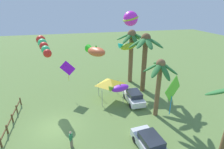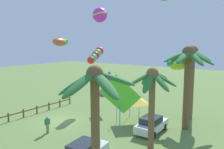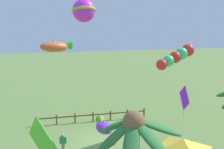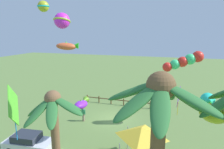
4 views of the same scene
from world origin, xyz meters
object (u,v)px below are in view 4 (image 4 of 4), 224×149
at_px(parked_car_0, 28,142).
at_px(kite_tube_6, 184,61).
at_px(spectator_0, 83,114).
at_px(palm_tree_2, 54,119).
at_px(kite_ball_5, 62,21).
at_px(kite_diamond_8, 13,106).
at_px(kite_fish_0, 212,111).
at_px(festival_tent, 141,132).
at_px(kite_ball_3, 43,6).
at_px(kite_fish_4, 68,46).
at_px(kite_fish_7, 82,104).
at_px(palm_tree_0, 158,119).
at_px(kite_diamond_1, 179,97).

xyz_separation_m(parked_car_0, kite_tube_6, (-11.99, -8.85, 5.99)).
bearing_deg(spectator_0, palm_tree_2, 106.44).
bearing_deg(palm_tree_2, kite_tube_6, -122.29).
bearing_deg(kite_ball_5, spectator_0, -77.28).
bearing_deg(kite_diamond_8, kite_fish_0, -179.21).
height_order(festival_tent, kite_ball_3, kite_ball_3).
bearing_deg(kite_tube_6, festival_tent, 68.39).
height_order(palm_tree_2, kite_fish_4, kite_fish_4).
bearing_deg(festival_tent, kite_ball_3, -24.49).
distance_m(kite_tube_6, kite_fish_7, 11.06).
bearing_deg(kite_diamond_8, parked_car_0, -62.41).
distance_m(festival_tent, kite_ball_5, 9.86).
bearing_deg(spectator_0, festival_tent, 144.68).
height_order(palm_tree_2, kite_diamond_8, palm_tree_2).
distance_m(palm_tree_0, festival_tent, 6.18).
height_order(parked_car_0, kite_diamond_8, kite_diamond_8).
height_order(parked_car_0, kite_fish_0, kite_fish_0).
bearing_deg(palm_tree_2, kite_diamond_8, -10.64).
bearing_deg(kite_ball_3, kite_tube_6, -170.57).
bearing_deg(kite_diamond_1, palm_tree_2, 52.64).
bearing_deg(kite_diamond_1, kite_ball_5, 31.91).
bearing_deg(kite_fish_7, spectator_0, -64.85).
bearing_deg(kite_diamond_1, kite_diamond_8, 39.09).
relative_size(kite_ball_3, kite_diamond_8, 0.38).
bearing_deg(spectator_0, palm_tree_0, 130.34).
bearing_deg(kite_fish_4, festival_tent, 159.51).
xyz_separation_m(palm_tree_2, kite_fish_0, (-8.12, -0.81, 1.22)).
distance_m(kite_diamond_1, kite_diamond_8, 13.50).
height_order(spectator_0, kite_tube_6, kite_tube_6).
bearing_deg(palm_tree_2, kite_ball_3, -53.17).
bearing_deg(spectator_0, kite_fish_0, 142.36).
bearing_deg(festival_tent, kite_fish_7, -3.16).
distance_m(kite_ball_3, kite_diamond_8, 11.88).
bearing_deg(spectator_0, kite_ball_5, 102.72).
relative_size(festival_tent, kite_tube_6, 0.73).
height_order(palm_tree_2, festival_tent, palm_tree_2).
height_order(parked_car_0, kite_fish_4, kite_fish_4).
height_order(kite_fish_0, kite_ball_3, kite_ball_3).
relative_size(palm_tree_0, kite_diamond_8, 2.10).
xyz_separation_m(palm_tree_2, kite_ball_5, (1.50, -3.86, 5.63)).
distance_m(kite_tube_6, kite_diamond_8, 15.59).
height_order(kite_fish_0, kite_fish_4, kite_fish_4).
bearing_deg(festival_tent, palm_tree_2, 43.23).
bearing_deg(palm_tree_2, parked_car_0, -31.59).
bearing_deg(kite_fish_0, palm_tree_2, 5.71).
bearing_deg(kite_tube_6, kite_fish_0, 93.84).
xyz_separation_m(parked_car_0, kite_ball_3, (2.36, -6.47, 11.47)).
xyz_separation_m(parked_car_0, kite_diamond_1, (-11.58, -6.30, 2.99)).
distance_m(festival_tent, kite_fish_7, 5.10).
bearing_deg(festival_tent, kite_tube_6, -111.61).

